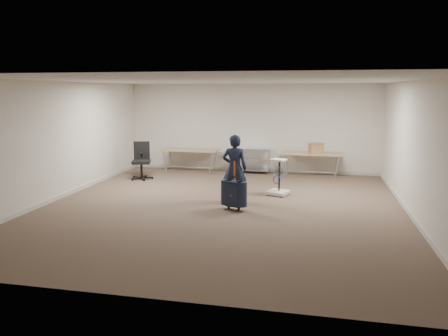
# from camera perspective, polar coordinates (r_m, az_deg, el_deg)

# --- Properties ---
(ground) EXTENTS (9.00, 9.00, 0.00)m
(ground) POSITION_cam_1_polar(r_m,az_deg,el_deg) (9.89, -0.26, -5.07)
(ground) COLOR #4E3C2F
(ground) RESTS_ON ground
(room_shell) EXTENTS (8.00, 9.00, 9.00)m
(room_shell) POSITION_cam_1_polar(r_m,az_deg,el_deg) (11.19, 1.24, -3.00)
(room_shell) COLOR beige
(room_shell) RESTS_ON ground
(folding_table_left) EXTENTS (1.80, 0.75, 0.73)m
(folding_table_left) POSITION_cam_1_polar(r_m,az_deg,el_deg) (13.97, -4.44, 2.23)
(folding_table_left) COLOR tan
(folding_table_left) RESTS_ON ground
(folding_table_right) EXTENTS (1.80, 0.75, 0.73)m
(folding_table_right) POSITION_cam_1_polar(r_m,az_deg,el_deg) (13.41, 11.34, 1.73)
(folding_table_right) COLOR tan
(folding_table_right) RESTS_ON ground
(wire_shelf) EXTENTS (1.22, 0.47, 0.80)m
(wire_shelf) POSITION_cam_1_polar(r_m,az_deg,el_deg) (13.84, 3.44, 1.17)
(wire_shelf) COLOR silver
(wire_shelf) RESTS_ON ground
(person) EXTENTS (0.59, 0.41, 1.58)m
(person) POSITION_cam_1_polar(r_m,az_deg,el_deg) (10.21, 1.38, -0.02)
(person) COLOR black
(person) RESTS_ON ground
(suitcase) EXTENTS (0.45, 0.34, 1.09)m
(suitcase) POSITION_cam_1_polar(r_m,az_deg,el_deg) (9.54, 1.29, -3.34)
(suitcase) COLOR black
(suitcase) RESTS_ON ground
(office_chair) EXTENTS (0.66, 0.66, 1.10)m
(office_chair) POSITION_cam_1_polar(r_m,az_deg,el_deg) (13.10, -10.71, 0.02)
(office_chair) COLOR black
(office_chair) RESTS_ON ground
(equipment_cart) EXTENTS (0.63, 0.63, 0.91)m
(equipment_cart) POSITION_cam_1_polar(r_m,az_deg,el_deg) (11.02, 7.10, -2.28)
(equipment_cart) COLOR silver
(equipment_cart) RESTS_ON ground
(cardboard_box) EXTENTS (0.47, 0.42, 0.29)m
(cardboard_box) POSITION_cam_1_polar(r_m,az_deg,el_deg) (13.36, 11.94, 2.54)
(cardboard_box) COLOR #A2724B
(cardboard_box) RESTS_ON folding_table_right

